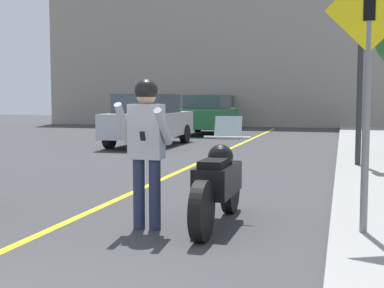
{
  "coord_description": "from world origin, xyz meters",
  "views": [
    {
      "loc": [
        2.71,
        -2.98,
        1.56
      ],
      "look_at": [
        0.88,
        3.52,
        0.98
      ],
      "focal_mm": 50.0,
      "sensor_mm": 36.0,
      "label": 1
    }
  ],
  "objects_px": {
    "parked_car_green": "(208,114)",
    "motorcycle": "(218,183)",
    "person_biker": "(146,137)",
    "parked_car_grey": "(220,111)",
    "traffic_light": "(361,44)",
    "parked_car_silver": "(149,120)",
    "crossing_sign": "(368,74)"
  },
  "relations": [
    {
      "from": "crossing_sign",
      "to": "parked_car_silver",
      "type": "relative_size",
      "value": 0.67
    },
    {
      "from": "motorcycle",
      "to": "crossing_sign",
      "type": "height_order",
      "value": "crossing_sign"
    },
    {
      "from": "motorcycle",
      "to": "crossing_sign",
      "type": "bearing_deg",
      "value": -12.97
    },
    {
      "from": "traffic_light",
      "to": "parked_car_green",
      "type": "xyz_separation_m",
      "value": [
        -5.87,
        10.21,
        -1.85
      ]
    },
    {
      "from": "motorcycle",
      "to": "parked_car_silver",
      "type": "relative_size",
      "value": 0.53
    },
    {
      "from": "parked_car_green",
      "to": "motorcycle",
      "type": "bearing_deg",
      "value": -75.55
    },
    {
      "from": "person_biker",
      "to": "parked_car_grey",
      "type": "height_order",
      "value": "person_biker"
    },
    {
      "from": "parked_car_silver",
      "to": "parked_car_green",
      "type": "distance_m",
      "value": 5.87
    },
    {
      "from": "person_biker",
      "to": "crossing_sign",
      "type": "xyz_separation_m",
      "value": [
        2.46,
        0.04,
        0.71
      ]
    },
    {
      "from": "parked_car_grey",
      "to": "crossing_sign",
      "type": "bearing_deg",
      "value": -73.48
    },
    {
      "from": "person_biker",
      "to": "traffic_light",
      "type": "bearing_deg",
      "value": 67.24
    },
    {
      "from": "parked_car_silver",
      "to": "motorcycle",
      "type": "bearing_deg",
      "value": -65.23
    },
    {
      "from": "person_biker",
      "to": "crossing_sign",
      "type": "bearing_deg",
      "value": 0.98
    },
    {
      "from": "crossing_sign",
      "to": "parked_car_grey",
      "type": "height_order",
      "value": "crossing_sign"
    },
    {
      "from": "motorcycle",
      "to": "parked_car_green",
      "type": "relative_size",
      "value": 0.53
    },
    {
      "from": "person_biker",
      "to": "parked_car_green",
      "type": "distance_m",
      "value": 16.64
    },
    {
      "from": "person_biker",
      "to": "parked_car_grey",
      "type": "relative_size",
      "value": 0.43
    },
    {
      "from": "traffic_light",
      "to": "motorcycle",
      "type": "bearing_deg",
      "value": -107.52
    },
    {
      "from": "motorcycle",
      "to": "parked_car_green",
      "type": "height_order",
      "value": "parked_car_green"
    },
    {
      "from": "person_biker",
      "to": "traffic_light",
      "type": "distance_m",
      "value": 6.79
    },
    {
      "from": "motorcycle",
      "to": "parked_car_green",
      "type": "bearing_deg",
      "value": 104.45
    },
    {
      "from": "parked_car_silver",
      "to": "parked_car_grey",
      "type": "height_order",
      "value": "same"
    },
    {
      "from": "parked_car_green",
      "to": "traffic_light",
      "type": "bearing_deg",
      "value": -60.1
    },
    {
      "from": "crossing_sign",
      "to": "traffic_light",
      "type": "distance_m",
      "value": 6.11
    },
    {
      "from": "crossing_sign",
      "to": "traffic_light",
      "type": "height_order",
      "value": "traffic_light"
    },
    {
      "from": "parked_car_silver",
      "to": "traffic_light",
      "type": "bearing_deg",
      "value": -34.29
    },
    {
      "from": "parked_car_green",
      "to": "parked_car_silver",
      "type": "bearing_deg",
      "value": -95.22
    },
    {
      "from": "motorcycle",
      "to": "person_biker",
      "type": "xyz_separation_m",
      "value": [
        -0.77,
        -0.43,
        0.59
      ]
    },
    {
      "from": "motorcycle",
      "to": "crossing_sign",
      "type": "relative_size",
      "value": 0.79
    },
    {
      "from": "motorcycle",
      "to": "traffic_light",
      "type": "relative_size",
      "value": 0.59
    },
    {
      "from": "motorcycle",
      "to": "parked_car_silver",
      "type": "bearing_deg",
      "value": 114.77
    },
    {
      "from": "traffic_light",
      "to": "parked_car_grey",
      "type": "height_order",
      "value": "traffic_light"
    }
  ]
}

